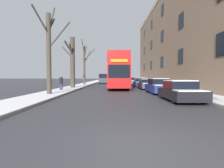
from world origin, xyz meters
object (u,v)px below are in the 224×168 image
object	(u,v)px
bare_tree_left_2	(84,64)
parked_car_0	(179,91)
double_decker_bus	(117,70)
parked_car_3	(139,83)
parked_car_4	(134,81)
pedestrian_left_sidewalk	(60,83)
bare_tree_left_1	(71,61)
parked_car_1	(158,86)
parked_car_2	(145,84)
bare_tree_left_0	(48,50)
oncoming_van	(103,78)

from	to	relation	value
bare_tree_left_2	parked_car_0	world-z (taller)	bare_tree_left_2
double_decker_bus	parked_car_0	distance (m)	13.15
parked_car_3	parked_car_4	world-z (taller)	parked_car_4
bare_tree_left_2	pedestrian_left_sidewalk	size ratio (longest dim) A/B	4.77
bare_tree_left_1	pedestrian_left_sidewalk	distance (m)	5.03
parked_car_1	parked_car_2	world-z (taller)	parked_car_1
pedestrian_left_sidewalk	parked_car_2	bearing A→B (deg)	-4.88
parked_car_4	parked_car_1	bearing A→B (deg)	-90.00
bare_tree_left_2	parked_car_4	world-z (taller)	bare_tree_left_2
parked_car_1	pedestrian_left_sidewalk	size ratio (longest dim) A/B	2.47
parked_car_2	pedestrian_left_sidewalk	bearing A→B (deg)	-159.35
parked_car_4	parked_car_3	bearing A→B (deg)	-90.00
bare_tree_left_1	parked_car_3	bearing A→B (deg)	25.40
bare_tree_left_0	bare_tree_left_2	xyz separation A→B (m)	(0.16, 17.55, 0.26)
parked_car_3	parked_car_2	bearing A→B (deg)	-90.00
parked_car_0	pedestrian_left_sidewalk	distance (m)	12.54
oncoming_van	parked_car_0	bearing A→B (deg)	-78.26
parked_car_2	parked_car_1	bearing A→B (deg)	-90.00
parked_car_2	parked_car_4	world-z (taller)	parked_car_4
bare_tree_left_0	oncoming_van	bearing A→B (deg)	83.34
parked_car_4	bare_tree_left_2	bearing A→B (deg)	-168.90
parked_car_0	parked_car_2	world-z (taller)	parked_car_0
double_decker_bus	parked_car_0	world-z (taller)	double_decker_bus
parked_car_0	parked_car_1	world-z (taller)	parked_car_1
bare_tree_left_1	parked_car_0	xyz separation A→B (m)	(9.71, -11.88, -2.97)
oncoming_van	double_decker_bus	bearing A→B (deg)	-81.56
parked_car_4	oncoming_van	size ratio (longest dim) A/B	0.79
bare_tree_left_1	parked_car_4	distance (m)	14.72
bare_tree_left_0	parked_car_0	world-z (taller)	bare_tree_left_0
bare_tree_left_2	oncoming_van	distance (m)	10.84
parked_car_4	oncoming_van	distance (m)	10.39
parked_car_0	pedestrian_left_sidewalk	world-z (taller)	pedestrian_left_sidewalk
parked_car_2	bare_tree_left_0	bearing A→B (deg)	-139.47
parked_car_0	parked_car_1	distance (m)	5.29
bare_tree_left_2	double_decker_bus	distance (m)	10.15
parked_car_2	oncoming_van	distance (m)	20.39
parked_car_3	pedestrian_left_sidewalk	xyz separation A→B (m)	(-9.96, -8.87, 0.28)
parked_car_2	double_decker_bus	bearing A→B (deg)	163.20
parked_car_0	parked_car_2	distance (m)	11.37
double_decker_bus	parked_car_1	world-z (taller)	double_decker_bus
parked_car_1	oncoming_van	bearing A→B (deg)	104.09
parked_car_2	bare_tree_left_2	bearing A→B (deg)	135.34
oncoming_van	pedestrian_left_sidewalk	world-z (taller)	oncoming_van
bare_tree_left_2	parked_car_4	bearing A→B (deg)	11.10
bare_tree_left_0	parked_car_4	distance (m)	21.86
bare_tree_left_0	double_decker_bus	xyz separation A→B (m)	(5.93, 9.33, -1.26)
parked_car_0	parked_car_3	size ratio (longest dim) A/B	0.95
bare_tree_left_2	parked_car_4	distance (m)	10.17
bare_tree_left_1	parked_car_3	world-z (taller)	bare_tree_left_1
parked_car_0	parked_car_4	size ratio (longest dim) A/B	0.91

